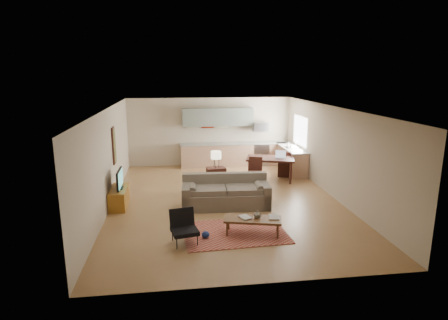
{
  "coord_description": "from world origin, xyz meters",
  "views": [
    {
      "loc": [
        -1.43,
        -10.33,
        3.66
      ],
      "look_at": [
        0.0,
        0.3,
        1.15
      ],
      "focal_mm": 30.0,
      "sensor_mm": 36.0,
      "label": 1
    }
  ],
  "objects": [
    {
      "name": "armchair",
      "position": [
        -1.27,
        -2.69,
        0.36
      ],
      "size": [
        0.75,
        0.75,
        0.73
      ],
      "primitive_type": null,
      "rotation": [
        0.0,
        0.0,
        0.2
      ],
      "color": "black",
      "rests_on": "floor"
    },
    {
      "name": "book_b",
      "position": [
        0.68,
        -2.41,
        0.4
      ],
      "size": [
        0.37,
        0.42,
        0.02
      ],
      "primitive_type": "imported",
      "rotation": [
        0.0,
        0.0,
        -0.2
      ],
      "color": "navy",
      "rests_on": "coffee_table"
    },
    {
      "name": "dining_chair_far",
      "position": [
        2.48,
        2.38,
        0.47
      ],
      "size": [
        0.56,
        0.57,
        0.93
      ],
      "primitive_type": null,
      "rotation": [
        0.0,
        0.0,
        2.86
      ],
      "color": "black",
      "rests_on": "floor"
    },
    {
      "name": "dining_chair_near",
      "position": [
        1.16,
        1.32,
        0.47
      ],
      "size": [
        0.59,
        0.6,
        0.95
      ],
      "primitive_type": null,
      "rotation": [
        0.0,
        0.0,
        -0.35
      ],
      "color": "black",
      "rests_on": "floor"
    },
    {
      "name": "table_lamp",
      "position": [
        -0.13,
        1.23,
        0.96
      ],
      "size": [
        0.41,
        0.41,
        0.55
      ],
      "primitive_type": null,
      "rotation": [
        0.0,
        0.0,
        0.25
      ],
      "color": "beige",
      "rests_on": "console_table"
    },
    {
      "name": "triptych",
      "position": [
        -0.1,
        4.47,
        1.75
      ],
      "size": [
        1.7,
        0.04,
        0.5
      ],
      "primitive_type": null,
      "color": "beige",
      "rests_on": "room"
    },
    {
      "name": "kitchen_range",
      "position": [
        2.0,
        4.18,
        0.45
      ],
      "size": [
        0.62,
        0.62,
        0.9
      ],
      "primitive_type": "cube",
      "color": "#A5A8AD",
      "rests_on": "ground"
    },
    {
      "name": "wall_art_left",
      "position": [
        -3.21,
        0.9,
        1.55
      ],
      "size": [
        0.06,
        0.42,
        1.1
      ],
      "primitive_type": null,
      "color": "olive",
      "rests_on": "room"
    },
    {
      "name": "dining_table",
      "position": [
        1.82,
        1.85,
        0.41
      ],
      "size": [
        1.8,
        1.34,
        0.81
      ],
      "primitive_type": null,
      "rotation": [
        0.0,
        0.0,
        -0.29
      ],
      "color": "black",
      "rests_on": "floor"
    },
    {
      "name": "kitchen_counter_right",
      "position": [
        2.93,
        3.0,
        0.46
      ],
      "size": [
        0.64,
        2.26,
        0.92
      ],
      "primitive_type": null,
      "color": "tan",
      "rests_on": "ground"
    },
    {
      "name": "upper_cabinets",
      "position": [
        0.3,
        4.33,
        1.95
      ],
      "size": [
        2.8,
        0.34,
        0.7
      ],
      "primitive_type": "cube",
      "color": "slate",
      "rests_on": "room"
    },
    {
      "name": "soap_bottle",
      "position": [
        2.83,
        3.07,
        1.02
      ],
      "size": [
        0.09,
        0.1,
        0.19
      ],
      "primitive_type": "imported",
      "rotation": [
        0.0,
        0.0,
        -0.05
      ],
      "color": "beige",
      "rests_on": "kitchen_counter_right"
    },
    {
      "name": "laptop",
      "position": [
        2.14,
        1.75,
        0.94
      ],
      "size": [
        0.41,
        0.35,
        0.26
      ],
      "primitive_type": null,
      "rotation": [
        0.0,
        0.0,
        -0.31
      ],
      "color": "#A5A8AD",
      "rests_on": "dining_table"
    },
    {
      "name": "tv_credenza",
      "position": [
        -3.01,
        -0.12,
        0.26
      ],
      "size": [
        0.44,
        1.15,
        0.53
      ],
      "primitive_type": null,
      "color": "brown",
      "rests_on": "floor"
    },
    {
      "name": "console_table",
      "position": [
        -0.13,
        1.23,
        0.34
      ],
      "size": [
        0.64,
        0.47,
        0.69
      ],
      "primitive_type": null,
      "rotation": [
        0.0,
        0.0,
        0.13
      ],
      "color": "black",
      "rests_on": "floor"
    },
    {
      "name": "room",
      "position": [
        0.0,
        0.0,
        1.35
      ],
      "size": [
        9.0,
        9.0,
        9.0
      ],
      "color": "olive",
      "rests_on": "ground"
    },
    {
      "name": "tv",
      "position": [
        -2.97,
        -0.12,
        0.79
      ],
      "size": [
        0.09,
        0.88,
        0.53
      ],
      "primitive_type": null,
      "color": "black",
      "rests_on": "tv_credenza"
    },
    {
      "name": "vase",
      "position": [
        0.42,
        -2.4,
        0.48
      ],
      "size": [
        0.17,
        0.17,
        0.18
      ],
      "primitive_type": "imported",
      "rotation": [
        0.0,
        0.0,
        -0.0
      ],
      "color": "black",
      "rests_on": "coffee_table"
    },
    {
      "name": "sofa",
      "position": [
        -0.06,
        -0.51,
        0.44
      ],
      "size": [
        2.57,
        1.22,
        0.88
      ],
      "primitive_type": null,
      "rotation": [
        0.0,
        0.0,
        -0.05
      ],
      "color": "#62584B",
      "rests_on": "floor"
    },
    {
      "name": "rug",
      "position": [
        -0.1,
        -2.29,
        0.01
      ],
      "size": [
        2.46,
        1.77,
        0.02
      ],
      "primitive_type": "cube",
      "rotation": [
        0.0,
        0.0,
        0.06
      ],
      "color": "maroon",
      "rests_on": "floor"
    },
    {
      "name": "window_right",
      "position": [
        3.23,
        3.0,
        1.55
      ],
      "size": [
        0.02,
        1.4,
        1.05
      ],
      "primitive_type": "cube",
      "color": "white",
      "rests_on": "room"
    },
    {
      "name": "coffee_table",
      "position": [
        0.3,
        -2.42,
        0.2
      ],
      "size": [
        1.41,
        0.83,
        0.4
      ],
      "primitive_type": null,
      "rotation": [
        0.0,
        0.0,
        -0.25
      ],
      "color": "#513119",
      "rests_on": "floor"
    },
    {
      "name": "kitchen_microwave",
      "position": [
        2.0,
        4.2,
        1.55
      ],
      "size": [
        0.62,
        0.4,
        0.35
      ],
      "primitive_type": "cube",
      "color": "#A5A8AD",
      "rests_on": "room"
    },
    {
      "name": "kitchen_counter_back",
      "position": [
        0.9,
        4.18,
        0.46
      ],
      "size": [
        4.26,
        0.64,
        0.92
      ],
      "primitive_type": null,
      "color": "tan",
      "rests_on": "ground"
    },
    {
      "name": "book_a",
      "position": [
        0.04,
        -2.41,
        0.41
      ],
      "size": [
        0.43,
        0.45,
        0.03
      ],
      "primitive_type": "imported",
      "rotation": [
        0.0,
        0.0,
        0.41
      ],
      "color": "maroon",
      "rests_on": "coffee_table"
    }
  ]
}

